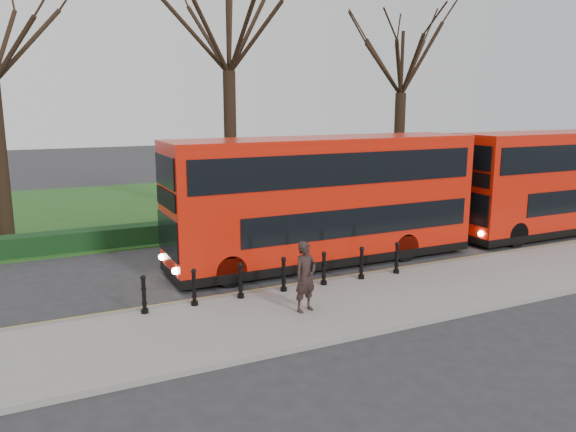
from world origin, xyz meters
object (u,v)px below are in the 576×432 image
bollard_row (284,275)px  bus_lead (324,201)px  pedestrian (305,277)px  bus_rear (564,182)px

bollard_row → bus_lead: size_ratio=0.74×
bollard_row → pedestrian: (-0.17, -1.71, 0.46)m
bus_rear → pedestrian: (-14.91, -4.01, -1.12)m
bollard_row → bus_rear: 15.00m
bus_lead → bus_rear: size_ratio=1.01×
bus_lead → bus_rear: 11.93m
bollard_row → bus_rear: size_ratio=0.75×
bollard_row → bus_rear: (14.74, 2.30, 1.58)m
pedestrian → bus_lead: bearing=39.7°
bollard_row → bus_lead: bearing=42.7°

